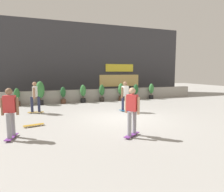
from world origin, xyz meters
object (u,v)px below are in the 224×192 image
Objects in this scene: potted_plant_3 at (83,93)px; potted_plant_6 at (136,91)px; skater_mid_plaza at (125,95)px; potted_plant_1 at (40,91)px; skater_by_wall_right at (10,111)px; potted_plant_2 at (63,95)px; skateboard_near_camera at (34,125)px; skater_far_left at (132,110)px; potted_plant_5 at (121,91)px; potted_plant_7 at (151,91)px; potted_plant_4 at (102,92)px; skater_foreground at (35,96)px; potted_plant_0 at (17,97)px.

potted_plant_6 is at bearing 0.00° from potted_plant_3.
potted_plant_1 is at bearing 135.59° from skater_mid_plaza.
potted_plant_2 is at bearing 70.10° from skater_by_wall_right.
potted_plant_3 is 1.57× the size of skateboard_near_camera.
skater_far_left is (-1.54, -3.99, 0.00)m from skater_mid_plaza.
potted_plant_5 reaches higher than potted_plant_7.
potted_plant_3 is 1.01× the size of potted_plant_4.
potted_plant_3 is 4.50m from skater_mid_plaza.
potted_plant_4 is 0.76× the size of skater_foreground.
potted_plant_1 reaches higher than potted_plant_6.
potted_plant_7 is (10.10, 0.00, 0.08)m from potted_plant_0.
potted_plant_3 is at bearing 0.00° from potted_plant_0.
skater_foreground is (-1.81, -2.91, 0.32)m from potted_plant_2.
potted_plant_0 is 0.93× the size of potted_plant_6.
potted_plant_0 is 0.69× the size of skater_far_left.
potted_plant_4 is 1.02× the size of potted_plant_6.
skater_mid_plaza is at bearing -71.55° from potted_plant_3.
potted_plant_3 is at bearing 180.00° from potted_plant_6.
potted_plant_0 is 1.42× the size of skateboard_near_camera.
potted_plant_2 is (1.51, 0.00, -0.32)m from potted_plant_1.
potted_plant_7 is 0.74× the size of skater_by_wall_right.
skater_mid_plaza is 5.02m from skateboard_near_camera.
potted_plant_4 is at bearing 0.00° from potted_plant_0.
potted_plant_1 is 6.09m from skater_mid_plaza.
skater_by_wall_right is at bearing -116.20° from skateboard_near_camera.
potted_plant_7 is at bearing 44.69° from skater_mid_plaza.
potted_plant_7 is 0.74× the size of skater_foreground.
skater_foreground reaches higher than potted_plant_1.
potted_plant_0 is 0.99× the size of potted_plant_2.
potted_plant_3 is at bearing 0.00° from potted_plant_2.
potted_plant_3 is at bearing -180.00° from potted_plant_4.
potted_plant_4 is (2.86, 0.00, 0.09)m from potted_plant_2.
skater_foreground reaches higher than potted_plant_7.
potted_plant_7 reaches higher than skateboard_near_camera.
skater_far_left is at bearing -100.67° from potted_plant_4.
potted_plant_2 is 0.70× the size of skater_foreground.
potted_plant_1 is at bearing 83.98° from skater_foreground.
potted_plant_1 reaches higher than potted_plant_2.
skater_foreground and skater_far_left have the same top height.
skater_mid_plaza is 4.85m from skater_foreground.
skater_mid_plaza is (-1.57, -4.26, 0.19)m from potted_plant_5.
potted_plant_3 is (2.93, 0.00, -0.22)m from potted_plant_1.
potted_plant_0 reaches higher than skateboard_near_camera.
potted_plant_3 is at bearing 41.95° from skater_foreground.
skateboard_near_camera is (-4.73, -1.43, -0.88)m from skater_mid_plaza.
skater_by_wall_right reaches higher than potted_plant_0.
skater_far_left reaches higher than potted_plant_1.
potted_plant_7 reaches higher than potted_plant_0.
skater_by_wall_right is (-9.71, -7.06, 0.25)m from potted_plant_7.
potted_plant_7 is at bearing 0.00° from potted_plant_2.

